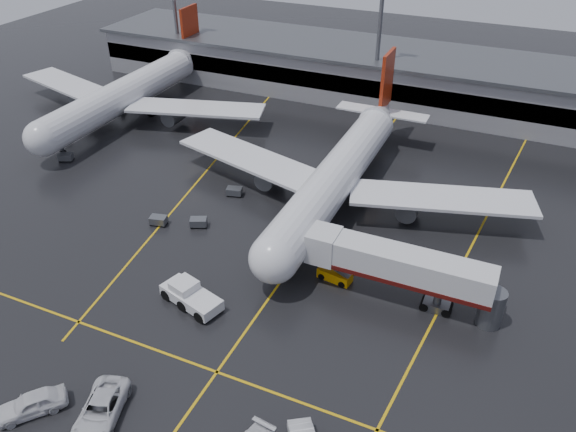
% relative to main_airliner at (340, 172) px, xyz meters
% --- Properties ---
extents(ground, '(220.00, 220.00, 0.00)m').
position_rel_main_airliner_xyz_m(ground, '(0.00, -9.70, -4.21)').
color(ground, black).
rests_on(ground, ground).
extents(apron_line_centre, '(0.25, 90.00, 0.02)m').
position_rel_main_airliner_xyz_m(apron_line_centre, '(0.00, -9.70, -4.20)').
color(apron_line_centre, gold).
rests_on(apron_line_centre, ground).
extents(apron_line_stop, '(60.00, 0.25, 0.02)m').
position_rel_main_airliner_xyz_m(apron_line_stop, '(0.00, -31.70, -4.20)').
color(apron_line_stop, gold).
rests_on(apron_line_stop, ground).
extents(apron_line_left, '(9.99, 69.35, 0.02)m').
position_rel_main_airliner_xyz_m(apron_line_left, '(-20.00, 0.30, -4.20)').
color(apron_line_left, gold).
rests_on(apron_line_left, ground).
extents(apron_line_right, '(7.57, 69.64, 0.02)m').
position_rel_main_airliner_xyz_m(apron_line_right, '(18.00, 0.30, -4.20)').
color(apron_line_right, gold).
rests_on(apron_line_right, ground).
extents(terminal, '(122.00, 19.00, 8.60)m').
position_rel_main_airliner_xyz_m(terminal, '(0.00, 38.23, 0.11)').
color(terminal, gray).
rests_on(terminal, ground).
extents(light_mast_left, '(3.00, 1.20, 25.45)m').
position_rel_main_airliner_xyz_m(light_mast_left, '(-45.00, 32.30, 10.27)').
color(light_mast_left, '#595B60').
rests_on(light_mast_left, ground).
extents(light_mast_mid, '(3.00, 1.20, 25.45)m').
position_rel_main_airliner_xyz_m(light_mast_mid, '(-5.00, 32.30, 10.27)').
color(light_mast_mid, '#595B60').
rests_on(light_mast_mid, ground).
extents(main_airliner, '(48.80, 45.60, 14.10)m').
position_rel_main_airliner_xyz_m(main_airliner, '(0.00, 0.00, 0.00)').
color(main_airliner, silver).
rests_on(main_airliner, ground).
extents(second_airliner, '(48.80, 45.60, 14.10)m').
position_rel_main_airliner_xyz_m(second_airliner, '(-42.00, 12.00, 0.00)').
color(second_airliner, silver).
rests_on(second_airliner, ground).
extents(jet_bridge, '(19.90, 3.40, 6.05)m').
position_rel_main_airliner_xyz_m(jet_bridge, '(11.87, -15.70, -0.28)').
color(jet_bridge, silver).
rests_on(jet_bridge, ground).
extents(pushback_tractor, '(7.22, 4.53, 2.41)m').
position_rel_main_airliner_xyz_m(pushback_tractor, '(-6.96, -24.88, -3.25)').
color(pushback_tractor, silver).
rests_on(pushback_tractor, ground).
extents(belt_loader, '(3.86, 2.19, 2.32)m').
position_rel_main_airliner_xyz_m(belt_loader, '(5.12, -15.39, -3.64)').
color(belt_loader, orange).
rests_on(belt_loader, ground).
extents(service_van_a, '(4.91, 7.22, 1.84)m').
position_rel_main_airliner_xyz_m(service_van_a, '(-6.12, -39.55, -3.29)').
color(service_van_a, silver).
rests_on(service_van_a, ground).
extents(service_van_d, '(5.24, 5.60, 1.87)m').
position_rel_main_airliner_xyz_m(service_van_d, '(-11.65, -41.38, -3.27)').
color(service_van_d, silver).
rests_on(service_van_d, ground).
extents(baggage_cart_a, '(2.36, 2.00, 1.12)m').
position_rel_main_airliner_xyz_m(baggage_cart_a, '(-13.52, -12.63, -3.58)').
color(baggage_cart_a, '#595B60').
rests_on(baggage_cart_a, ground).
extents(baggage_cart_b, '(2.23, 1.70, 1.12)m').
position_rel_main_airliner_xyz_m(baggage_cart_b, '(-18.23, -14.24, -3.58)').
color(baggage_cart_b, '#595B60').
rests_on(baggage_cart_b, ground).
extents(baggage_cart_c, '(2.26, 1.76, 1.12)m').
position_rel_main_airliner_xyz_m(baggage_cart_c, '(-13.04, -4.35, -3.58)').
color(baggage_cart_c, '#595B60').
rests_on(baggage_cart_c, ground).
extents(baggage_cart_d, '(2.36, 2.01, 1.12)m').
position_rel_main_airliner_xyz_m(baggage_cart_d, '(-45.91, -0.28, -3.58)').
color(baggage_cart_d, '#595B60').
rests_on(baggage_cart_d, ground).
extents(baggage_cart_e, '(2.35, 2.00, 1.12)m').
position_rel_main_airliner_xyz_m(baggage_cart_e, '(-40.51, -5.70, -3.58)').
color(baggage_cart_e, '#595B60').
rests_on(baggage_cart_e, ground).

